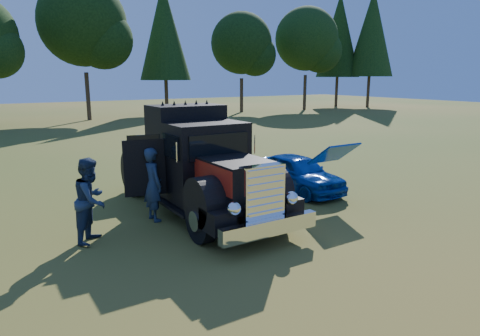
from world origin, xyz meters
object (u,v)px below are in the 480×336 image
diamond_t_truck (200,168)px  hotrod_coupe (298,173)px  spectator_near (153,184)px  spectator_far (91,200)px

diamond_t_truck → hotrod_coupe: bearing=4.4°
diamond_t_truck → hotrod_coupe: (3.81, 0.29, -0.64)m
diamond_t_truck → spectator_near: size_ratio=3.61×
spectator_far → spectator_near: bearing=-31.5°
hotrod_coupe → spectator_far: size_ratio=2.01×
spectator_near → spectator_far: 1.87m
diamond_t_truck → hotrod_coupe: size_ratio=1.78×
hotrod_coupe → spectator_near: bearing=-177.1°
diamond_t_truck → hotrod_coupe: 3.87m
hotrod_coupe → spectator_far: 7.02m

